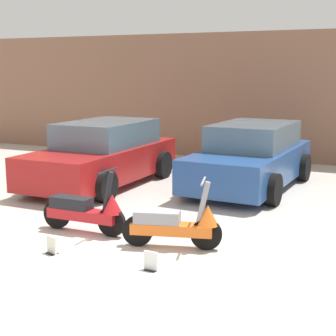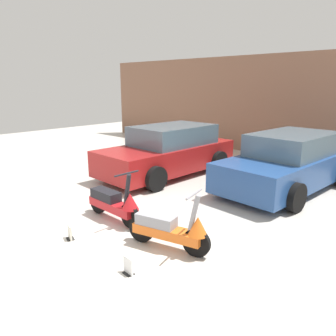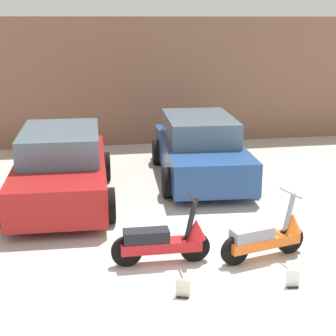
# 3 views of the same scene
# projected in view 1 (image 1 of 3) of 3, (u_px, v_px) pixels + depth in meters

# --- Properties ---
(ground_plane) EXTENTS (28.00, 28.00, 0.00)m
(ground_plane) POSITION_uv_depth(u_px,v_px,m) (79.00, 255.00, 7.34)
(ground_plane) COLOR beige
(wall_back) EXTENTS (19.60, 0.12, 3.70)m
(wall_back) POSITION_uv_depth(u_px,v_px,m) (243.00, 97.00, 15.04)
(wall_back) COLOR #845B47
(wall_back) RESTS_ON ground_plane
(scooter_front_left) EXTENTS (1.53, 0.55, 1.07)m
(scooter_front_left) POSITION_uv_depth(u_px,v_px,m) (87.00, 210.00, 8.27)
(scooter_front_left) COLOR black
(scooter_front_left) RESTS_ON ground_plane
(scooter_front_right) EXTENTS (1.47, 0.65, 1.04)m
(scooter_front_right) POSITION_uv_depth(u_px,v_px,m) (176.00, 224.00, 7.56)
(scooter_front_right) COLOR black
(scooter_front_right) RESTS_ON ground_plane
(car_rear_left) EXTENTS (2.19, 4.33, 1.45)m
(car_rear_left) POSITION_uv_depth(u_px,v_px,m) (103.00, 155.00, 11.80)
(car_rear_left) COLOR maroon
(car_rear_left) RESTS_ON ground_plane
(car_rear_center) EXTENTS (2.28, 4.34, 1.43)m
(car_rear_center) POSITION_uv_depth(u_px,v_px,m) (251.00, 157.00, 11.51)
(car_rear_center) COLOR navy
(car_rear_center) RESTS_ON ground_plane
(placard_near_left_scooter) EXTENTS (0.20, 0.17, 0.26)m
(placard_near_left_scooter) POSITION_uv_depth(u_px,v_px,m) (52.00, 246.00, 7.36)
(placard_near_left_scooter) COLOR black
(placard_near_left_scooter) RESTS_ON ground_plane
(placard_near_right_scooter) EXTENTS (0.20, 0.13, 0.26)m
(placard_near_right_scooter) POSITION_uv_depth(u_px,v_px,m) (151.00, 262.00, 6.74)
(placard_near_right_scooter) COLOR black
(placard_near_right_scooter) RESTS_ON ground_plane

